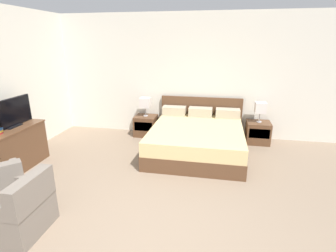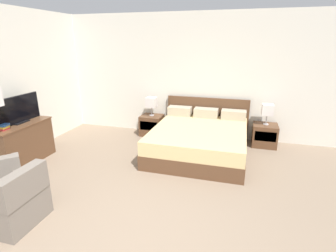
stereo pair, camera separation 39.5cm
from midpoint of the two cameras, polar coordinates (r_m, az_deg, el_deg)
The scene contains 14 objects.
ground_plane at distance 3.26m, azimuth -5.85°, elevation -24.70°, with size 11.74×11.74×0.00m, color #84705B.
wall_back at distance 6.27m, azimuth 7.34°, elevation 10.63°, with size 7.38×0.06×2.84m, color silver.
wall_left at distance 5.67m, azimuth -30.40°, elevation 7.56°, with size 0.06×5.71×2.84m, color silver.
bed at distance 5.44m, azimuth 8.98°, elevation -2.83°, with size 1.91×2.14×0.95m.
nightstand_left at distance 6.43m, azimuth -1.79°, elevation 0.18°, with size 0.51×0.47×0.49m.
nightstand_right at distance 6.19m, azimuth 22.01°, elevation -1.88°, with size 0.51×0.47×0.49m.
table_lamp_left at distance 6.28m, azimuth -1.83°, elevation 5.14°, with size 0.23×0.23×0.45m.
table_lamp_right at distance 6.03m, azimuth 22.63°, elevation 3.22°, with size 0.23×0.23×0.45m.
dresser at distance 5.55m, azimuth -27.70°, elevation -3.25°, with size 0.56×1.17×0.76m.
tv at distance 5.42m, azimuth -28.11°, elevation 3.05°, with size 0.18×0.98×0.50m.
book_red_cover at distance 5.20m, azimuth -30.80°, elevation -0.54°, with size 0.22×0.14×0.03m, color #B7282D.
book_blue_cover at distance 5.19m, azimuth -30.85°, elevation -0.20°, with size 0.24×0.15×0.03m, color gold.
book_small_top at distance 5.19m, azimuth -30.95°, elevation 0.15°, with size 0.25×0.15×0.03m, color #234C8E.
armchair_companion at distance 3.82m, azimuth -28.25°, elevation -14.65°, with size 0.70×0.69×0.76m.
Camera 2 is at (1.14, -2.16, 2.21)m, focal length 28.00 mm.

